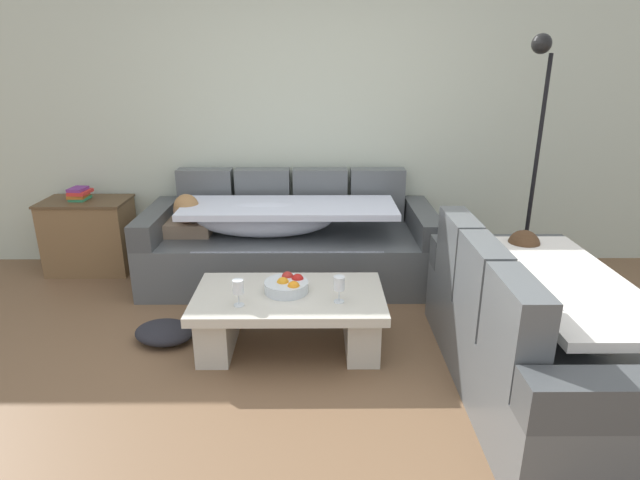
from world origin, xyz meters
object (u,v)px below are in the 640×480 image
(crumpled_garment, at_px, (165,332))
(wine_glass_near_left, at_px, (238,288))
(couch_near_window, at_px, (540,335))
(floor_lamp, at_px, (533,151))
(fruit_bowl, at_px, (287,285))
(side_cabinet, at_px, (90,235))
(coffee_table, at_px, (289,314))
(book_stack_on_cabinet, at_px, (79,194))
(couch_along_wall, at_px, (286,243))
(wine_glass_near_right, at_px, (339,284))

(crumpled_garment, bearing_deg, wine_glass_near_left, -24.19)
(couch_near_window, relative_size, floor_lamp, 0.93)
(fruit_bowl, xyz_separation_m, side_cabinet, (-1.80, 1.29, -0.10))
(couch_near_window, bearing_deg, coffee_table, 72.40)
(coffee_table, height_order, side_cabinet, side_cabinet)
(floor_lamp, bearing_deg, book_stack_on_cabinet, 173.96)
(side_cabinet, distance_m, crumpled_garment, 1.60)
(fruit_bowl, relative_size, wine_glass_near_left, 1.69)
(couch_along_wall, height_order, crumpled_garment, couch_along_wall)
(wine_glass_near_left, distance_m, crumpled_garment, 0.74)
(wine_glass_near_right, bearing_deg, side_cabinet, 145.76)
(fruit_bowl, bearing_deg, book_stack_on_cabinet, 144.71)
(coffee_table, bearing_deg, couch_near_window, -17.60)
(wine_glass_near_left, bearing_deg, floor_lamp, 27.72)
(couch_along_wall, xyz_separation_m, crumpled_garment, (-0.76, -1.02, -0.27))
(book_stack_on_cabinet, bearing_deg, couch_along_wall, -7.56)
(side_cabinet, distance_m, book_stack_on_cabinet, 0.37)
(couch_along_wall, xyz_separation_m, book_stack_on_cabinet, (-1.77, 0.23, 0.36))
(couch_along_wall, distance_m, floor_lamp, 2.06)
(wine_glass_near_right, height_order, floor_lamp, floor_lamp)
(side_cabinet, xyz_separation_m, book_stack_on_cabinet, (-0.04, 0.01, 0.37))
(couch_near_window, relative_size, wine_glass_near_left, 10.97)
(couch_along_wall, relative_size, wine_glass_near_right, 14.23)
(couch_along_wall, bearing_deg, wine_glass_near_right, -72.11)
(fruit_bowl, height_order, wine_glass_near_left, wine_glass_near_left)
(couch_near_window, bearing_deg, fruit_bowl, 71.32)
(coffee_table, xyz_separation_m, book_stack_on_cabinet, (-1.85, 1.33, 0.45))
(wine_glass_near_left, bearing_deg, fruit_bowl, 34.99)
(side_cabinet, bearing_deg, couch_near_window, -28.83)
(couch_near_window, bearing_deg, wine_glass_near_right, 73.30)
(side_cabinet, relative_size, floor_lamp, 0.37)
(couch_near_window, bearing_deg, book_stack_on_cabinet, 61.35)
(couch_near_window, relative_size, book_stack_on_cabinet, 8.68)
(couch_near_window, distance_m, coffee_table, 1.49)
(floor_lamp, distance_m, crumpled_garment, 2.99)
(side_cabinet, bearing_deg, wine_glass_near_left, -44.46)
(couch_along_wall, xyz_separation_m, coffee_table, (0.08, -1.10, -0.09))
(couch_near_window, bearing_deg, crumpled_garment, 76.75)
(couch_near_window, height_order, fruit_bowl, couch_near_window)
(wine_glass_near_right, bearing_deg, wine_glass_near_left, -175.62)
(wine_glass_near_right, bearing_deg, book_stack_on_cabinet, 146.09)
(coffee_table, relative_size, wine_glass_near_left, 7.23)
(side_cabinet, bearing_deg, book_stack_on_cabinet, 167.80)
(coffee_table, xyz_separation_m, floor_lamp, (1.82, 0.95, 0.88))
(book_stack_on_cabinet, height_order, crumpled_garment, book_stack_on_cabinet)
(couch_near_window, height_order, book_stack_on_cabinet, couch_near_window)
(couch_along_wall, relative_size, coffee_table, 1.97)
(coffee_table, relative_size, book_stack_on_cabinet, 5.72)
(side_cabinet, bearing_deg, fruit_bowl, -35.70)
(fruit_bowl, height_order, wine_glass_near_right, wine_glass_near_right)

